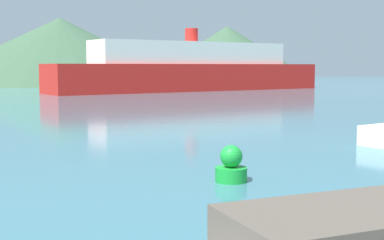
# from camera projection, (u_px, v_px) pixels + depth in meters

# --- Properties ---
(ferry_distant) EXTENTS (34.79, 12.18, 7.25)m
(ferry_distant) POSITION_uv_depth(u_px,v_px,m) (192.00, 69.00, 62.73)
(ferry_distant) COLOR red
(ferry_distant) RESTS_ON ground_plane
(buoy_marker) EXTENTS (0.81, 0.81, 0.93)m
(buoy_marker) POSITION_uv_depth(u_px,v_px,m) (231.00, 167.00, 13.39)
(buoy_marker) COLOR green
(buoy_marker) RESTS_ON ground_plane
(hill_east) EXTENTS (45.26, 45.26, 11.08)m
(hill_east) POSITION_uv_depth(u_px,v_px,m) (60.00, 50.00, 91.77)
(hill_east) COLOR #38563D
(hill_east) RESTS_ON ground_plane
(hill_far_east) EXTENTS (35.59, 35.59, 11.12)m
(hill_far_east) POSITION_uv_depth(u_px,v_px,m) (227.00, 53.00, 110.99)
(hill_far_east) COLOR #38563D
(hill_far_east) RESTS_ON ground_plane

